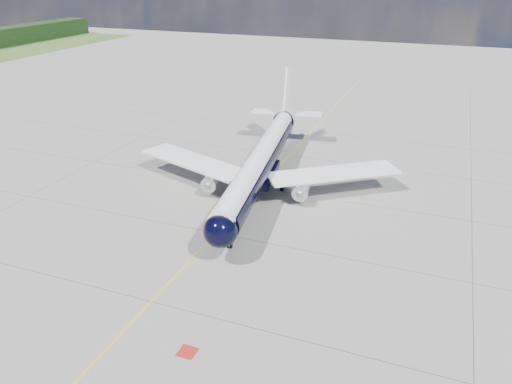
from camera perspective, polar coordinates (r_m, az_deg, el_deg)
ground at (r=79.52m, az=1.56°, el=1.87°), size 320.00×320.00×0.00m
taxiway_centerline at (r=75.21m, az=0.27°, el=0.51°), size 0.16×160.00×0.01m
red_marking at (r=45.85m, az=-7.85°, el=-17.66°), size 1.60×1.60×0.01m
main_airliner at (r=73.43m, az=0.64°, el=3.62°), size 40.06×49.17×14.23m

